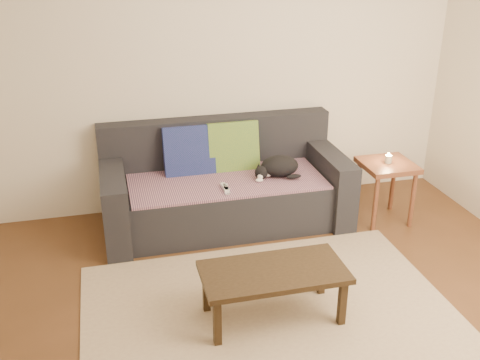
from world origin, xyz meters
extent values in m
plane|color=brown|center=(0.00, 0.00, 0.00)|extent=(4.50, 4.50, 0.00)
cube|color=beige|center=(0.00, 2.00, 1.30)|extent=(4.50, 0.04, 2.60)
cube|color=#232328|center=(0.00, 1.50, 0.21)|extent=(1.70, 0.78, 0.42)
cube|color=#232328|center=(0.00, 1.90, 0.65)|extent=(2.10, 0.18, 0.45)
cube|color=#232328|center=(-0.95, 1.50, 0.30)|extent=(0.20, 0.90, 0.60)
cube|color=#232328|center=(0.95, 1.50, 0.30)|extent=(0.20, 0.90, 0.60)
cube|color=#3C2445|center=(0.00, 1.48, 0.43)|extent=(1.66, 0.74, 0.02)
cube|color=navy|center=(-0.28, 1.74, 0.63)|extent=(0.44, 0.21, 0.46)
cube|color=#0B4C38|center=(0.12, 1.74, 0.63)|extent=(0.45, 0.21, 0.47)
ellipsoid|color=black|center=(0.47, 1.46, 0.53)|extent=(0.40, 0.36, 0.18)
sphere|color=black|center=(0.29, 1.42, 0.50)|extent=(0.15, 0.15, 0.11)
sphere|color=white|center=(0.27, 1.38, 0.48)|extent=(0.06, 0.06, 0.05)
ellipsoid|color=black|center=(0.56, 1.33, 0.47)|extent=(0.14, 0.09, 0.04)
cube|color=white|center=(-0.05, 1.26, 0.46)|extent=(0.05, 0.15, 0.03)
cube|color=white|center=(-0.06, 1.29, 0.46)|extent=(0.05, 0.15, 0.03)
cube|color=brown|center=(1.39, 1.24, 0.53)|extent=(0.44, 0.44, 0.04)
cylinder|color=brown|center=(1.21, 1.07, 0.25)|extent=(0.04, 0.04, 0.51)
cylinder|color=brown|center=(1.56, 1.07, 0.25)|extent=(0.04, 0.04, 0.51)
cylinder|color=brown|center=(1.21, 1.42, 0.25)|extent=(0.04, 0.04, 0.51)
cylinder|color=brown|center=(1.56, 1.42, 0.25)|extent=(0.04, 0.04, 0.51)
cylinder|color=beige|center=(1.39, 1.24, 0.59)|extent=(0.06, 0.06, 0.07)
sphere|color=#FFBF59|center=(1.39, 1.24, 0.63)|extent=(0.02, 0.02, 0.02)
cube|color=tan|center=(0.00, 0.15, 0.01)|extent=(2.50, 1.80, 0.01)
cube|color=#312213|center=(0.01, 0.12, 0.36)|extent=(0.94, 0.47, 0.04)
cube|color=#312213|center=(-0.41, -0.06, 0.17)|extent=(0.05, 0.05, 0.34)
cube|color=#312213|center=(0.42, -0.06, 0.17)|extent=(0.05, 0.05, 0.34)
cube|color=#312213|center=(-0.41, 0.30, 0.17)|extent=(0.05, 0.05, 0.34)
cube|color=#312213|center=(0.42, 0.30, 0.17)|extent=(0.05, 0.05, 0.34)
camera|label=1|loc=(-0.96, -2.82, 2.37)|focal=42.00mm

